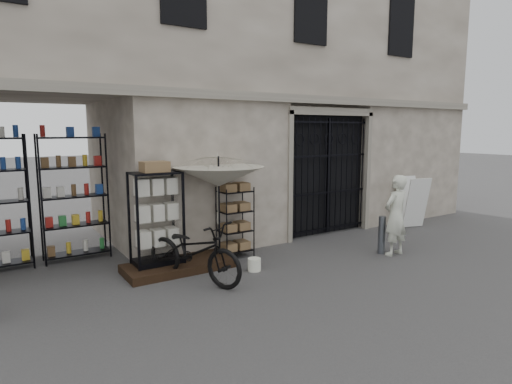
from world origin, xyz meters
TOP-DOWN VIEW (x-y plane):
  - ground at (0.00, 0.00)m, footprint 80.00×80.00m
  - main_building at (0.00, 4.00)m, footprint 14.00×4.00m
  - shop_recess at (-4.50, 2.80)m, footprint 3.00×1.70m
  - shop_shelving at (-4.55, 3.30)m, footprint 2.70×0.50m
  - iron_gate at (1.75, 2.28)m, footprint 2.50×0.21m
  - step_platform at (-2.40, 1.55)m, footprint 2.00×0.90m
  - display_cabinet at (-2.75, 1.68)m, footprint 0.97×0.77m
  - wire_rack at (-1.10, 1.72)m, footprint 0.71×0.57m
  - market_umbrella at (-1.53, 1.58)m, footprint 1.54×1.57m
  - white_bucket at (-1.25, 0.75)m, footprint 0.27×0.27m
  - bicycle at (-2.42, 0.85)m, footprint 1.08×1.25m
  - steel_bollard at (1.58, 0.25)m, footprint 0.18×0.18m
  - shopkeeper at (1.74, 0.05)m, footprint 0.73×1.71m
  - easel_sign at (4.20, 1.53)m, footprint 0.80×0.86m

SIDE VIEW (x-z plane):
  - ground at x=0.00m, z-range 0.00..0.00m
  - bicycle at x=-2.42m, z-range -1.01..1.01m
  - shopkeeper at x=1.74m, z-range -0.20..0.20m
  - step_platform at x=-2.40m, z-range 0.00..0.15m
  - white_bucket at x=-1.25m, z-range 0.00..0.23m
  - steel_bollard at x=1.58m, z-range 0.00..0.79m
  - easel_sign at x=4.20m, z-range 0.02..1.33m
  - wire_rack at x=-1.10m, z-range -0.02..1.42m
  - display_cabinet at x=-2.75m, z-range -0.01..1.82m
  - shop_shelving at x=-4.55m, z-range 0.00..2.50m
  - iron_gate at x=1.75m, z-range 0.00..3.00m
  - shop_recess at x=-4.50m, z-range 0.00..3.00m
  - market_umbrella at x=-1.53m, z-range 0.55..3.03m
  - main_building at x=0.00m, z-range 0.00..9.00m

